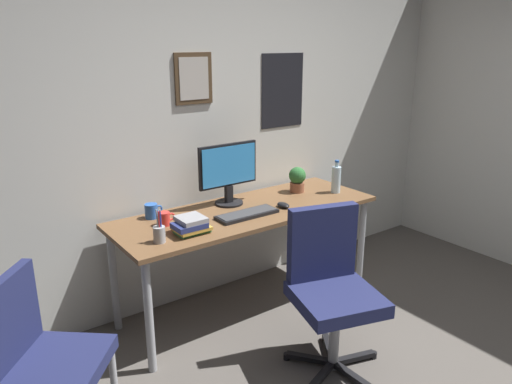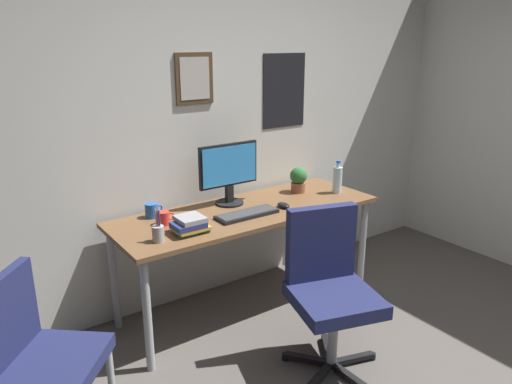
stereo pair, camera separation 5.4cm
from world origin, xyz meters
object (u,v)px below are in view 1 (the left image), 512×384
object	(u,v)px
coffee_mug_near	(152,211)
potted_plant	(297,179)
office_chair	(330,282)
computer_mouse	(283,205)
water_bottle	(336,179)
keyboard	(247,214)
side_chair	(42,353)
book_stack_left	(191,225)
pen_cup	(159,233)
monitor	(228,171)
coffee_mug_far	(165,219)

from	to	relation	value
coffee_mug_near	potted_plant	distance (m)	1.15
office_chair	computer_mouse	bearing A→B (deg)	73.47
water_bottle	office_chair	bearing A→B (deg)	-135.98
keyboard	coffee_mug_near	bearing A→B (deg)	147.34
keyboard	potted_plant	xyz separation A→B (m)	(0.62, 0.21, 0.09)
side_chair	keyboard	bearing A→B (deg)	15.03
office_chair	book_stack_left	xyz separation A→B (m)	(-0.54, 0.65, 0.27)
side_chair	computer_mouse	size ratio (longest dim) A/B	7.95
keyboard	side_chair	bearing A→B (deg)	-164.97
office_chair	side_chair	bearing A→B (deg)	168.05
side_chair	potted_plant	distance (m)	2.14
water_bottle	potted_plant	world-z (taller)	water_bottle
pen_cup	monitor	bearing A→B (deg)	26.22
potted_plant	water_bottle	bearing A→B (deg)	-38.81
keyboard	potted_plant	distance (m)	0.66
keyboard	pen_cup	distance (m)	0.66
pen_cup	coffee_mug_near	bearing A→B (deg)	71.41
book_stack_left	computer_mouse	bearing A→B (deg)	2.65
coffee_mug_near	pen_cup	size ratio (longest dim) A/B	0.61
office_chair	pen_cup	bearing A→B (deg)	139.90
side_chair	pen_cup	size ratio (longest dim) A/B	4.38
pen_cup	book_stack_left	world-z (taller)	pen_cup
keyboard	water_bottle	bearing A→B (deg)	2.00
monitor	keyboard	xyz separation A→B (m)	(-0.04, -0.28, -0.23)
side_chair	coffee_mug_near	distance (m)	1.18
coffee_mug_near	book_stack_left	bearing A→B (deg)	-78.12
keyboard	monitor	bearing A→B (deg)	82.19
office_chair	monitor	xyz separation A→B (m)	(-0.06, 0.98, 0.46)
side_chair	coffee_mug_far	world-z (taller)	side_chair
monitor	coffee_mug_far	xyz separation A→B (m)	(-0.55, -0.11, -0.20)
office_chair	side_chair	world-z (taller)	office_chair
book_stack_left	coffee_mug_far	bearing A→B (deg)	108.14
coffee_mug_near	book_stack_left	world-z (taller)	book_stack_left
computer_mouse	book_stack_left	xyz separation A→B (m)	(-0.75, -0.03, 0.03)
water_bottle	potted_plant	xyz separation A→B (m)	(-0.23, 0.18, -0.00)
potted_plant	book_stack_left	world-z (taller)	potted_plant
side_chair	coffee_mug_far	xyz separation A→B (m)	(0.90, 0.55, 0.29)
potted_plant	computer_mouse	bearing A→B (deg)	-144.82
computer_mouse	keyboard	bearing A→B (deg)	178.05
monitor	computer_mouse	distance (m)	0.45
side_chair	coffee_mug_far	size ratio (longest dim) A/B	7.83
potted_plant	pen_cup	size ratio (longest dim) A/B	0.98
keyboard	water_bottle	xyz separation A→B (m)	(0.85, 0.03, 0.09)
computer_mouse	pen_cup	distance (m)	0.96
side_chair	potted_plant	world-z (taller)	potted_plant
keyboard	potted_plant	world-z (taller)	potted_plant
computer_mouse	coffee_mug_far	distance (m)	0.83
coffee_mug_far	book_stack_left	distance (m)	0.22
monitor	water_bottle	size ratio (longest dim) A/B	1.82
potted_plant	pen_cup	bearing A→B (deg)	-167.80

